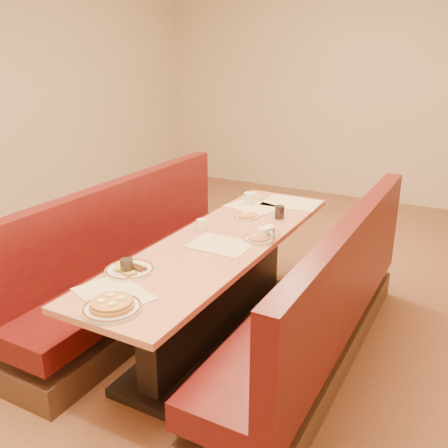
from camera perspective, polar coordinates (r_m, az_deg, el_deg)
The scene contains 19 objects.
ground at distance 3.76m, azimuth -0.43°, elevation -12.54°, with size 8.00×8.00×0.00m, color #9E6647.
room_envelope at distance 3.18m, azimuth -0.52°, elevation 18.35°, with size 6.04×8.04×2.82m.
diner_table at distance 3.57m, azimuth -0.44°, elevation -7.47°, with size 0.70×2.50×0.75m.
booth_left at distance 3.95m, azimuth -9.80°, elevation -5.20°, with size 0.55×2.50×1.05m.
booth_right at distance 3.33m, azimuth 10.83°, elevation -10.30°, with size 0.55×2.50×1.05m.
placemat_near_left at distance 2.77m, azimuth -12.52°, elevation -7.77°, with size 0.41×0.31×0.00m, color beige.
placemat_near_right at distance 3.33m, azimuth -0.38°, elevation -2.38°, with size 0.40×0.30×0.00m, color beige.
placemat_far_left at distance 4.13m, azimuth 3.36°, elevation 2.01°, with size 0.41×0.31×0.00m, color beige.
placemat_far_right at distance 4.25m, azimuth 7.71°, elevation 2.41°, with size 0.46×0.34×0.00m, color beige.
pancake_plate at distance 2.60m, azimuth -12.68°, elevation -9.17°, with size 0.30×0.30×0.07m.
eggs_plate at distance 3.00m, azimuth -10.83°, elevation -5.09°, with size 0.29×0.29×0.06m.
extra_plate_mid at distance 3.41m, azimuth 4.01°, elevation -1.70°, with size 0.22×0.22×0.04m.
extra_plate_far at distance 3.85m, azimuth 2.59°, elevation 0.88°, with size 0.20×0.20×0.04m.
coffee_mug_a at distance 3.42m, azimuth 4.60°, elevation -1.12°, with size 0.12×0.08×0.09m.
coffee_mug_b at distance 3.60m, azimuth -2.56°, elevation -0.05°, with size 0.10×0.07×0.08m.
coffee_mug_c at distance 3.45m, azimuth 5.21°, elevation -0.93°, with size 0.12×0.08×0.09m.
coffee_mug_d at distance 4.18m, azimuth 2.97°, elevation 2.95°, with size 0.13×0.09×0.10m.
soda_tumbler_near at distance 2.94m, azimuth -11.04°, elevation -4.89°, with size 0.07×0.07×0.10m.
soda_tumbler_mid at distance 3.86m, azimuth 6.36°, elevation 1.36°, with size 0.07×0.07×0.10m.
Camera 1 is at (1.55, -2.78, 2.01)m, focal length 40.00 mm.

